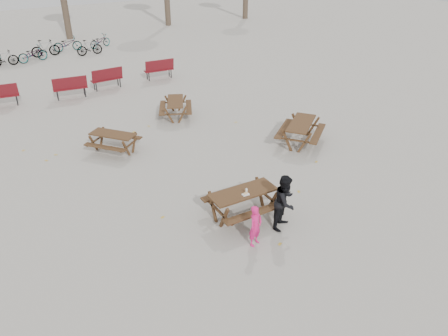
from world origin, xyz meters
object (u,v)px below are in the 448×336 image
soda_bottle (246,192)px  child (256,226)px  adult (285,202)px  picnic_table_east (300,133)px  picnic_table_far (176,109)px  main_picnic_table (243,197)px  food_tray (246,194)px  picnic_table_north (114,142)px

soda_bottle → child: bearing=-110.6°
adult → picnic_table_east: (3.56, 3.78, -0.35)m
picnic_table_far → child: bearing=-166.8°
main_picnic_table → food_tray: (-0.04, -0.19, 0.21)m
soda_bottle → picnic_table_north: soda_bottle is taller
main_picnic_table → food_tray: size_ratio=10.00×
food_tray → adult: adult is taller
main_picnic_table → child: bearing=-107.9°
soda_bottle → adult: adult is taller
soda_bottle → food_tray: bearing=-145.6°
picnic_table_north → picnic_table_far: picnic_table_far is taller
main_picnic_table → picnic_table_east: 5.12m
main_picnic_table → adult: (0.68, -0.92, 0.16)m
main_picnic_table → picnic_table_east: (4.24, 2.86, -0.19)m
adult → picnic_table_far: (0.73, 8.32, -0.40)m
picnic_table_north → picnic_table_far: 3.68m
soda_bottle → picnic_table_far: (1.41, 7.55, -0.50)m
soda_bottle → picnic_table_east: soda_bottle is taller
food_tray → picnic_table_east: food_tray is taller
adult → picnic_table_north: adult is taller
child → picnic_table_far: (1.79, 8.57, -0.20)m
child → picnic_table_east: (4.62, 4.03, -0.15)m
adult → child: bearing=163.7°
food_tray → picnic_table_north: food_tray is taller
soda_bottle → adult: (0.68, -0.77, -0.10)m
child → adult: adult is taller
food_tray → picnic_table_north: size_ratio=0.12×
main_picnic_table → soda_bottle: size_ratio=10.59×
child → main_picnic_table: bearing=50.7°
food_tray → soda_bottle: 0.08m
picnic_table_east → picnic_table_far: 5.35m
main_picnic_table → picnic_table_far: (1.41, 7.40, -0.24)m
food_tray → picnic_table_east: 5.27m
soda_bottle → picnic_table_east: size_ratio=0.09×
picnic_table_east → adult: bearing=-172.2°
soda_bottle → child: child is taller
food_tray → soda_bottle: size_ratio=1.06×
child → soda_bottle: bearing=48.0°
main_picnic_table → picnic_table_far: 7.54m
adult → picnic_table_far: adult is taller
child → adult: 1.11m
child → picnic_table_north: child is taller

